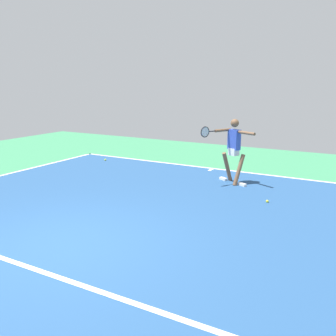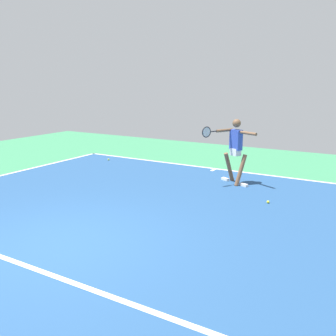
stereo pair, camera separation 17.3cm
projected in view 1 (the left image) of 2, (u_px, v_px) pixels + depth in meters
The scene contains 8 objects.
ground_plane at pixel (64, 245), 6.49m from camera, with size 22.77×22.77×0.00m, color #388456.
court_surface at pixel (64, 244), 6.49m from camera, with size 10.61×13.59×0.00m, color navy.
court_line_baseline_near at pixel (213, 168), 12.21m from camera, with size 10.61×0.10×0.01m, color white.
court_line_service at pixel (23, 265), 5.75m from camera, with size 7.96×0.10×0.01m, color white.
court_line_centre_mark at pixel (211, 170), 12.04m from camera, with size 0.10×0.30×0.01m, color white.
tennis_player at pixel (233, 147), 10.23m from camera, with size 1.30×1.19×1.81m.
tennis_ball_centre_court at pixel (267, 201), 8.75m from camera, with size 0.07×0.07×0.07m, color yellow.
tennis_ball_by_baseline at pixel (105, 160), 13.45m from camera, with size 0.07×0.07×0.07m, color #CCE033.
Camera 1 is at (-4.54, 4.36, 2.76)m, focal length 39.76 mm.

